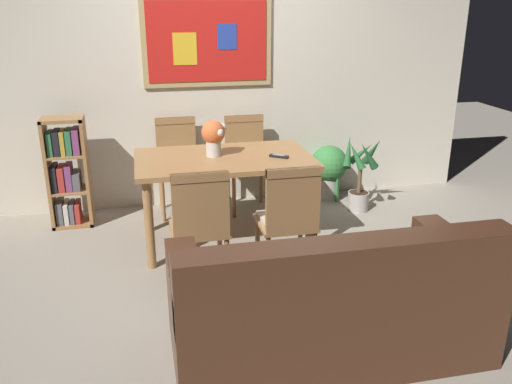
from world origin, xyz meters
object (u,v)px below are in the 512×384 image
Objects in this scene: dining_chair_near_right at (289,214)px; potted_palm at (360,176)px; dining_chair_far_right at (246,155)px; flower_vase at (214,135)px; potted_ivy at (329,168)px; leather_couch at (331,306)px; tv_remote at (279,156)px; bookshelf at (67,173)px; dining_table at (224,169)px; dining_chair_near_left at (200,220)px; dining_chair_far_left at (178,158)px.

potted_palm is (1.07, 1.24, -0.18)m from dining_chair_near_right.
dining_chair_far_right is 0.91m from flower_vase.
dining_chair_near_right reaches higher than potted_ivy.
flower_vase is at bearing -120.03° from dining_chair_far_right.
leather_couch is 11.84× the size of tv_remote.
dining_table is at bearing -27.08° from bookshelf.
dining_chair_far_left is at bearing 91.00° from dining_chair_near_left.
dining_chair_near_right is 1.56m from dining_chair_far_right.
potted_palm is at bearing -12.00° from dining_chair_far_left.
dining_chair_near_left is 0.91× the size of bookshelf.
leather_couch reaches higher than potted_ivy.
dining_chair_near_left is (-0.30, -0.77, -0.12)m from dining_table.
bookshelf is at bearing 155.82° from tv_remote.
bookshelf is (-1.66, 1.48, -0.04)m from dining_chair_near_right.
potted_ivy is (2.55, 0.15, -0.17)m from bookshelf.
flower_vase is (-0.41, 1.72, 0.61)m from leather_couch.
dining_table is 1.58× the size of dining_chair_near_left.
dining_chair_far_right is at bearing 67.51° from dining_chair_near_left.
tv_remote reaches higher than potted_palm.
flower_vase is 1.93× the size of tv_remote.
tv_remote is at bearing -83.63° from dining_chair_far_right.
dining_chair_far_right is at bearing 89.72° from dining_chair_near_right.
bookshelf is 2.74m from potted_palm.
flower_vase is (0.22, 0.82, 0.39)m from dining_chair_near_left.
bookshelf reaches higher than tv_remote.
dining_chair_near_left is 1.22× the size of potted_palm.
dining_chair_far_left is 1.00× the size of dining_chair_near_right.
dining_table is 2.43× the size of potted_ivy.
dining_table is 1.58× the size of dining_chair_far_left.
flower_vase is (0.25, -0.76, 0.39)m from dining_chair_far_left.
flower_vase is at bearing 143.88° from dining_table.
bookshelf reaches higher than dining_table.
dining_table is 1.74m from leather_couch.
potted_ivy is 2.01× the size of flower_vase.
dining_chair_near_right reaches higher than dining_table.
leather_couch is at bearing -89.92° from dining_chair_far_right.
dining_chair_far_left is 0.51× the size of leather_couch.
flower_vase reaches higher than dining_chair_far_left.
flower_vase is (-1.29, -0.77, 0.60)m from potted_ivy.
dining_chair_far_left is 1.00× the size of dining_chair_far_right.
potted_ivy is at bearing 3.30° from bookshelf.
bookshelf is (-1.33, 0.68, -0.15)m from dining_table.
dining_chair_far_right reaches higher than dining_table.
potted_palm reaches higher than potted_ivy.
dining_chair_far_left is 1.77m from potted_palm.
dining_chair_near_left is (-0.63, 0.03, 0.00)m from dining_chair_near_right.
potted_ivy is at bearing 49.98° from tv_remote.
dining_chair_near_left is 1.54× the size of potted_ivy.
dining_chair_far_left is at bearing 105.03° from leather_couch.
dining_chair_near_right is at bearing -118.79° from potted_ivy.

